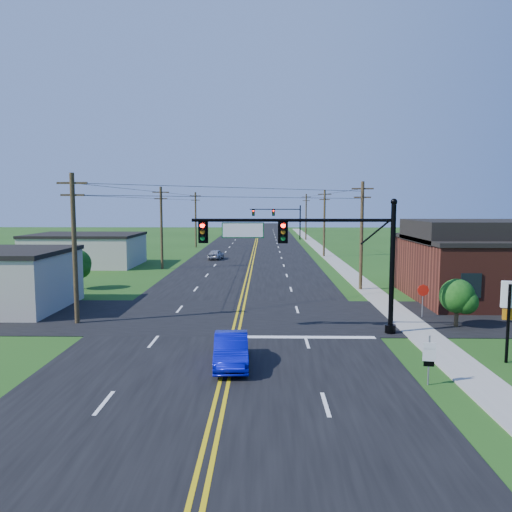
{
  "coord_description": "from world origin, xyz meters",
  "views": [
    {
      "loc": [
        1.81,
        -19.26,
        7.23
      ],
      "look_at": [
        1.28,
        10.0,
        4.12
      ],
      "focal_mm": 35.0,
      "sensor_mm": 36.0,
      "label": 1
    }
  ],
  "objects_px": {
    "signal_mast_far": "(278,217)",
    "stop_sign": "(423,294)",
    "blue_car": "(231,351)",
    "signal_mast_main": "(311,249)",
    "route_sign": "(429,356)"
  },
  "relations": [
    {
      "from": "signal_mast_main",
      "to": "route_sign",
      "type": "xyz_separation_m",
      "value": [
        4.0,
        -7.91,
        -3.57
      ]
    },
    {
      "from": "signal_mast_far",
      "to": "stop_sign",
      "type": "height_order",
      "value": "signal_mast_far"
    },
    {
      "from": "signal_mast_main",
      "to": "route_sign",
      "type": "height_order",
      "value": "signal_mast_main"
    },
    {
      "from": "signal_mast_main",
      "to": "route_sign",
      "type": "distance_m",
      "value": 9.55
    },
    {
      "from": "signal_mast_far",
      "to": "blue_car",
      "type": "distance_m",
      "value": 77.9
    },
    {
      "from": "signal_mast_main",
      "to": "blue_car",
      "type": "bearing_deg",
      "value": -125.24
    },
    {
      "from": "blue_car",
      "to": "route_sign",
      "type": "bearing_deg",
      "value": -19.01
    },
    {
      "from": "blue_car",
      "to": "stop_sign",
      "type": "relative_size",
      "value": 1.99
    },
    {
      "from": "signal_mast_main",
      "to": "stop_sign",
      "type": "distance_m",
      "value": 9.06
    },
    {
      "from": "blue_car",
      "to": "route_sign",
      "type": "relative_size",
      "value": 2.1
    },
    {
      "from": "signal_mast_main",
      "to": "signal_mast_far",
      "type": "distance_m",
      "value": 72.0
    },
    {
      "from": "signal_mast_main",
      "to": "blue_car",
      "type": "distance_m",
      "value": 8.07
    },
    {
      "from": "blue_car",
      "to": "stop_sign",
      "type": "height_order",
      "value": "stop_sign"
    },
    {
      "from": "stop_sign",
      "to": "signal_mast_far",
      "type": "bearing_deg",
      "value": 95.14
    },
    {
      "from": "blue_car",
      "to": "stop_sign",
      "type": "xyz_separation_m",
      "value": [
        11.5,
        9.68,
        0.83
      ]
    }
  ]
}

